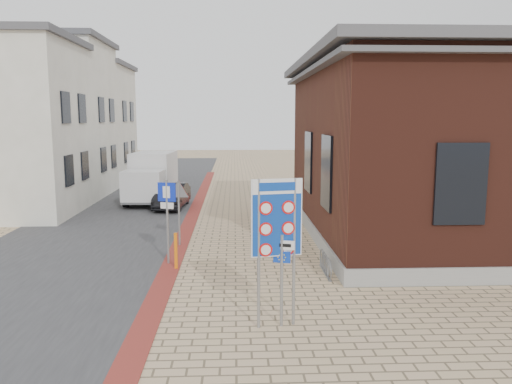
{
  "coord_description": "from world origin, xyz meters",
  "views": [
    {
      "loc": [
        -0.01,
        -11.91,
        4.54
      ],
      "look_at": [
        0.67,
        3.81,
        2.2
      ],
      "focal_mm": 35.0,
      "sensor_mm": 36.0,
      "label": 1
    }
  ],
  "objects_px": {
    "essen_sign": "(282,267)",
    "bollard": "(176,251)",
    "border_sign": "(277,221)",
    "sedan": "(172,196)",
    "box_truck": "(152,177)",
    "parking_sign": "(167,207)"
  },
  "relations": [
    {
      "from": "sedan",
      "to": "essen_sign",
      "type": "height_order",
      "value": "essen_sign"
    },
    {
      "from": "bollard",
      "to": "parking_sign",
      "type": "bearing_deg",
      "value": 118.57
    },
    {
      "from": "box_truck",
      "to": "essen_sign",
      "type": "height_order",
      "value": "box_truck"
    },
    {
      "from": "border_sign",
      "to": "bollard",
      "type": "xyz_separation_m",
      "value": [
        -2.68,
        4.3,
        -1.81
      ]
    },
    {
      "from": "border_sign",
      "to": "parking_sign",
      "type": "relative_size",
      "value": 1.23
    },
    {
      "from": "sedan",
      "to": "box_truck",
      "type": "relative_size",
      "value": 0.72
    },
    {
      "from": "essen_sign",
      "to": "bollard",
      "type": "bearing_deg",
      "value": 137.87
    },
    {
      "from": "bollard",
      "to": "border_sign",
      "type": "bearing_deg",
      "value": -58.04
    },
    {
      "from": "bollard",
      "to": "box_truck",
      "type": "bearing_deg",
      "value": 102.38
    },
    {
      "from": "sedan",
      "to": "bollard",
      "type": "xyz_separation_m",
      "value": [
        1.4,
        -10.49,
        -0.06
      ]
    },
    {
      "from": "essen_sign",
      "to": "border_sign",
      "type": "bearing_deg",
      "value": -165.21
    },
    {
      "from": "border_sign",
      "to": "bollard",
      "type": "distance_m",
      "value": 5.38
    },
    {
      "from": "sedan",
      "to": "box_truck",
      "type": "distance_m",
      "value": 2.41
    },
    {
      "from": "essen_sign",
      "to": "sedan",
      "type": "bearing_deg",
      "value": 120.65
    },
    {
      "from": "parking_sign",
      "to": "essen_sign",
      "type": "bearing_deg",
      "value": -39.98
    },
    {
      "from": "box_truck",
      "to": "essen_sign",
      "type": "xyz_separation_m",
      "value": [
        5.51,
        -16.66,
        -0.04
      ]
    },
    {
      "from": "border_sign",
      "to": "bollard",
      "type": "bearing_deg",
      "value": 111.51
    },
    {
      "from": "sedan",
      "to": "border_sign",
      "type": "relative_size",
      "value": 1.14
    },
    {
      "from": "essen_sign",
      "to": "parking_sign",
      "type": "xyz_separation_m",
      "value": [
        -3.1,
        4.85,
        0.49
      ]
    },
    {
      "from": "box_truck",
      "to": "essen_sign",
      "type": "relative_size",
      "value": 2.53
    },
    {
      "from": "box_truck",
      "to": "bollard",
      "type": "height_order",
      "value": "box_truck"
    },
    {
      "from": "sedan",
      "to": "bollard",
      "type": "height_order",
      "value": "sedan"
    }
  ]
}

